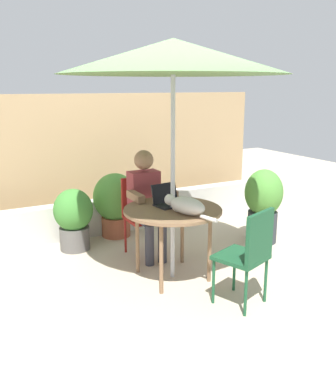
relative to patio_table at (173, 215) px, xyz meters
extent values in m
plane|color=#BCAD93|center=(0.00, 0.00, -0.68)|extent=(14.00, 14.00, 0.00)
cube|color=tan|center=(0.00, 2.25, 0.24)|extent=(5.20, 0.08, 1.84)
cube|color=beige|center=(0.00, 1.64, -0.44)|extent=(4.68, 0.20, 0.46)
cylinder|color=brown|center=(0.00, 0.00, 0.05)|extent=(0.99, 0.99, 0.03)
cylinder|color=brown|center=(0.27, 0.27, -0.32)|extent=(0.04, 0.04, 0.71)
cylinder|color=brown|center=(-0.27, 0.27, -0.32)|extent=(0.04, 0.04, 0.71)
cylinder|color=brown|center=(-0.27, -0.27, -0.32)|extent=(0.04, 0.04, 0.71)
cylinder|color=brown|center=(0.27, -0.27, -0.32)|extent=(0.04, 0.04, 0.71)
cylinder|color=#B7B7BC|center=(0.00, 0.00, 0.42)|extent=(0.04, 0.04, 2.19)
cone|color=#4C723F|center=(0.00, 0.00, 1.53)|extent=(2.16, 2.16, 0.32)
sphere|color=#B7B7BC|center=(0.00, 0.00, 1.54)|extent=(0.06, 0.06, 0.06)
cube|color=maroon|center=(0.00, 0.68, -0.23)|extent=(0.40, 0.40, 0.04)
cube|color=maroon|center=(0.00, 0.86, 0.01)|extent=(0.40, 0.04, 0.44)
cylinder|color=maroon|center=(0.17, 0.85, -0.46)|extent=(0.03, 0.03, 0.43)
cylinder|color=maroon|center=(-0.17, 0.85, -0.46)|extent=(0.03, 0.03, 0.43)
cylinder|color=maroon|center=(-0.17, 0.51, -0.46)|extent=(0.03, 0.03, 0.43)
cylinder|color=maroon|center=(0.17, 0.51, -0.46)|extent=(0.03, 0.03, 0.43)
cube|color=#194C2D|center=(0.28, -0.77, -0.23)|extent=(0.51, 0.51, 0.04)
cube|color=#194C2D|center=(0.34, -0.94, 0.01)|extent=(0.39, 0.17, 0.44)
cylinder|color=#194C2D|center=(0.17, -0.99, -0.46)|extent=(0.03, 0.03, 0.43)
cylinder|color=#194C2D|center=(0.49, -0.87, -0.46)|extent=(0.03, 0.03, 0.43)
cylinder|color=#194C2D|center=(0.38, -0.55, -0.46)|extent=(0.03, 0.03, 0.43)
cylinder|color=#194C2D|center=(0.06, -0.67, -0.46)|extent=(0.03, 0.03, 0.43)
cube|color=maroon|center=(0.00, 0.68, 0.06)|extent=(0.34, 0.20, 0.54)
sphere|color=#936B4C|center=(0.00, 0.67, 0.46)|extent=(0.22, 0.22, 0.22)
cube|color=#383842|center=(-0.08, 0.53, -0.16)|extent=(0.12, 0.30, 0.12)
cylinder|color=#383842|center=(-0.08, 0.38, -0.44)|extent=(0.10, 0.10, 0.46)
cube|color=#383842|center=(0.08, 0.53, -0.16)|extent=(0.12, 0.30, 0.12)
cylinder|color=#383842|center=(0.08, 0.38, -0.44)|extent=(0.10, 0.10, 0.46)
cube|color=#936B4C|center=(-0.20, 0.46, 0.11)|extent=(0.08, 0.32, 0.08)
cube|color=#936B4C|center=(0.20, 0.46, 0.11)|extent=(0.08, 0.32, 0.08)
cube|color=black|center=(0.03, 0.10, 0.07)|extent=(0.33, 0.26, 0.02)
cube|color=black|center=(0.02, 0.20, 0.18)|extent=(0.31, 0.10, 0.20)
cube|color=black|center=(0.01, 0.21, 0.18)|extent=(0.30, 0.10, 0.20)
ellipsoid|color=silver|center=(0.03, -0.24, 0.15)|extent=(0.31, 0.44, 0.17)
sphere|color=silver|center=(-0.05, -0.02, 0.17)|extent=(0.11, 0.11, 0.11)
ellipsoid|color=white|center=(-0.01, -0.14, 0.11)|extent=(0.15, 0.15, 0.09)
cylinder|color=silver|center=(0.09, -0.51, 0.09)|extent=(0.09, 0.18, 0.04)
cone|color=silver|center=(-0.02, -0.01, 0.22)|extent=(0.04, 0.04, 0.03)
cone|color=silver|center=(-0.07, -0.03, 0.22)|extent=(0.04, 0.04, 0.03)
cylinder|color=#33383D|center=(1.51, 0.37, -0.48)|extent=(0.37, 0.37, 0.40)
ellipsoid|color=#4C8C38|center=(1.51, 0.37, -0.03)|extent=(0.48, 0.48, 0.58)
cylinder|color=#9E5138|center=(-0.05, 1.46, -0.54)|extent=(0.38, 0.38, 0.26)
ellipsoid|color=#4C8C38|center=(-0.05, 1.46, -0.15)|extent=(0.58, 0.58, 0.62)
cylinder|color=#595654|center=(-0.67, 1.24, -0.54)|extent=(0.36, 0.36, 0.28)
ellipsoid|color=#3D7F33|center=(-0.67, 1.24, -0.18)|extent=(0.47, 0.47, 0.51)
camera|label=1|loc=(-2.00, -3.60, 1.27)|focal=39.92mm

